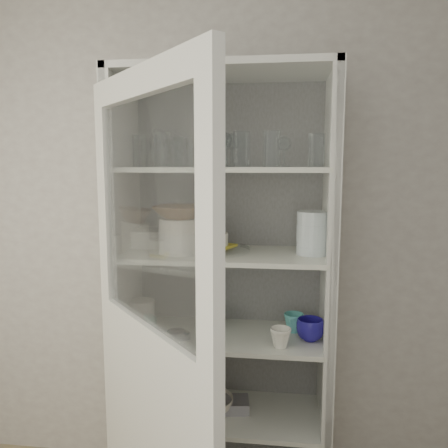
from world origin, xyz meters
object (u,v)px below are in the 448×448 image
Objects in this scene: white_ramekin at (214,239)px; mug_blue at (310,330)px; goblet_3 at (284,150)px; plate_stack_front at (181,242)px; goblet_1 at (232,149)px; plate_stack_back at (150,237)px; tin_box at (231,404)px; measuring_cups at (176,335)px; mug_white at (281,338)px; grey_bowl_stack at (312,233)px; mug_teal at (294,323)px; goblet_2 at (224,148)px; pantry_cabinet at (226,312)px; glass_platter at (214,249)px; teal_jar at (212,316)px; terracotta_bowl at (181,212)px; cream_bowl at (181,225)px; cream_dish at (210,404)px; yellow_trivet at (214,246)px; white_canister at (143,314)px; goblet_0 at (146,152)px; cupboard_door at (151,384)px.

white_ramekin reaches higher than mug_blue.
plate_stack_front is at bearing -162.60° from goblet_3.
mug_blue is (0.39, -0.16, -0.84)m from goblet_1.
tin_box is at bearing -16.09° from plate_stack_back.
measuring_cups is at bearing -136.72° from goblet_1.
mug_white is (0.32, -0.15, -0.42)m from white_ramekin.
mug_white is at bearing -46.30° from goblet_1.
mug_blue is (0.00, -0.04, -0.45)m from grey_bowl_stack.
mug_white is (-0.06, -0.19, -0.00)m from mug_teal.
mug_teal is 1.03× the size of mug_white.
goblet_2 is 1.88× the size of mug_white.
pantry_cabinet reaches higher than measuring_cups.
glass_platter is 2.90× the size of teal_jar.
teal_jar is (0.13, 0.10, -0.39)m from plate_stack_front.
goblet_3 reaches higher than measuring_cups.
goblet_2 is 0.37m from terracotta_bowl.
cream_bowl reaches higher than cream_dish.
glass_platter is at bearing 58.91° from cream_dish.
goblet_1 is at bearing 36.40° from plate_stack_front.
yellow_trivet is at bearing 0.00° from white_ramekin.
white_canister reaches higher than mug_teal.
yellow_trivet is 1.70× the size of mug_teal.
terracotta_bowl is 0.23m from yellow_trivet.
goblet_0 is at bearing 169.78° from teal_jar.
goblet_3 is (0.48, 0.67, 0.87)m from cupboard_door.
white_canister is at bearing 179.35° from glass_platter.
glass_platter reaches higher than mug_white.
pantry_cabinet is 0.81m from goblet_2.
cream_bowl is at bearing -13.43° from white_canister.
measuring_cups is at bearing -47.86° from goblet_0.
cupboard_door is 15.00× the size of white_ramekin.
plate_stack_front is (-0.19, -0.10, -0.44)m from goblet_2.
goblet_0 reaches higher than white_ramekin.
cream_dish is (0.13, 0.01, -0.96)m from terracotta_bowl.
glass_platter is 0.02m from yellow_trivet.
goblet_0 is 0.50m from plate_stack_front.
white_canister is at bearing -172.96° from pantry_cabinet.
pantry_cabinet is 21.40× the size of mug_teal.
mug_white is 0.54× the size of tin_box.
cream_bowl reaches higher than teal_jar.
mug_teal is at bearing -1.51° from pantry_cabinet.
goblet_0 reaches higher than mug_blue.
goblet_1 is 0.45m from cream_bowl.
pantry_cabinet is at bearing 48.72° from white_ramekin.
goblet_1 is 0.76× the size of cream_dish.
grey_bowl_stack is at bearing 3.10° from terracotta_bowl.
mug_blue is (0.42, -0.11, -0.84)m from goblet_2.
yellow_trivet is (0.35, -0.12, -0.02)m from plate_stack_back.
plate_stack_back is 1.64× the size of white_canister.
goblet_2 is 1.27m from tin_box.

